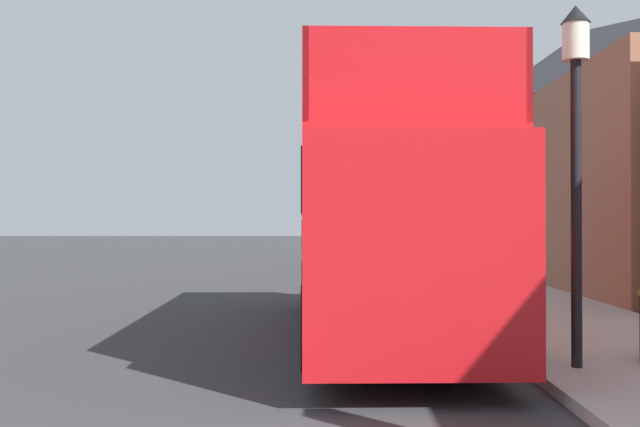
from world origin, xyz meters
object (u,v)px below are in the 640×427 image
(tour_bus, at_px, (375,226))
(lamp_post_third, at_px, (427,180))
(parked_car_ahead_of_bus, at_px, (381,269))
(lamp_post_nearest, at_px, (576,115))
(lamp_post_second, at_px, (464,164))

(tour_bus, height_order, lamp_post_third, lamp_post_third)
(parked_car_ahead_of_bus, xyz_separation_m, lamp_post_third, (1.76, 4.39, 2.55))
(parked_car_ahead_of_bus, height_order, lamp_post_third, lamp_post_third)
(tour_bus, relative_size, parked_car_ahead_of_bus, 2.33)
(parked_car_ahead_of_bus, bearing_deg, lamp_post_nearest, -77.81)
(tour_bus, relative_size, lamp_post_second, 2.28)
(parked_car_ahead_of_bus, height_order, lamp_post_nearest, lamp_post_nearest)
(lamp_post_nearest, distance_m, lamp_post_second, 7.33)
(tour_bus, height_order, parked_car_ahead_of_bus, tour_bus)
(parked_car_ahead_of_bus, distance_m, lamp_post_second, 4.19)
(parked_car_ahead_of_bus, relative_size, lamp_post_nearest, 0.97)
(tour_bus, xyz_separation_m, lamp_post_third, (2.30, 11.35, 1.38))
(tour_bus, bearing_deg, lamp_post_nearest, -58.24)
(parked_car_ahead_of_bus, xyz_separation_m, lamp_post_second, (1.62, -2.94, 2.50))
(lamp_post_second, bearing_deg, parked_car_ahead_of_bus, 118.90)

